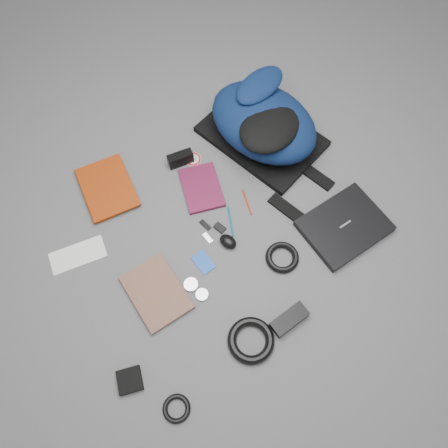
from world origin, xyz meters
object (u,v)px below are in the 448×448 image
laptop (344,226)px  pouch (130,380)px  backpack (263,122)px  dvd_case (202,188)px  comic_book (134,306)px  power_brick (289,319)px  mouse (228,241)px  compact_camera (180,159)px  textbook_red (84,197)px

laptop → pouch: bearing=-178.0°
backpack → pouch: size_ratio=6.60×
dvd_case → comic_book: bearing=-130.7°
backpack → power_brick: backpack is taller
laptop → mouse: bearing=154.4°
laptop → power_brick: 0.45m
backpack → power_brick: size_ratio=3.84×
dvd_case → pouch: pouch is taller
dvd_case → compact_camera: size_ratio=1.98×
backpack → compact_camera: (-0.37, 0.06, -0.08)m
laptop → compact_camera: compact_camera is taller
power_brick → mouse: bearing=89.9°
dvd_case → power_brick: 0.64m
comic_book → mouse: bearing=2.8°
mouse → compact_camera: bearing=67.1°
dvd_case → power_brick: size_ratio=1.52×
backpack → compact_camera: bearing=151.8°
compact_camera → power_brick: compact_camera is taller
dvd_case → pouch: size_ratio=2.60×
compact_camera → power_brick: size_ratio=0.77×
power_brick → pouch: (-0.59, 0.09, -0.01)m
pouch → textbook_red: bearing=80.3°
backpack → compact_camera: size_ratio=5.02×
comic_book → backpack: bearing=23.3°
dvd_case → pouch: (-0.57, -0.55, 0.00)m
textbook_red → mouse: (0.42, -0.47, 0.00)m
dvd_case → power_brick: bearing=-74.6°
backpack → comic_book: (-0.81, -0.42, -0.10)m
comic_book → pouch: pouch is taller
compact_camera → laptop: bearing=-47.8°
textbook_red → pouch: 0.76m
laptop → pouch: (-0.99, -0.11, -0.01)m
compact_camera → mouse: bearing=-84.8°
mouse → pouch: size_ratio=0.88×
backpack → compact_camera: backpack is taller
backpack → pouch: (-0.93, -0.65, -0.10)m
backpack → textbook_red: (-0.80, 0.10, -0.10)m
backpack → mouse: backpack is taller
compact_camera → power_brick: 0.80m
backpack → comic_book: bearing=-171.5°
mouse → laptop: bearing=-42.6°
dvd_case → power_brick: (0.02, -0.64, 0.01)m
backpack → pouch: bearing=-164.0°
comic_book → mouse: mouse is taller
compact_camera → textbook_red: bearing=-178.6°
textbook_red → pouch: (-0.13, -0.75, -0.00)m
mouse → power_brick: 0.38m
laptop → textbook_red: (-0.86, 0.63, -0.00)m
compact_camera → dvd_case: bearing=-77.6°
dvd_case → pouch: bearing=-122.3°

